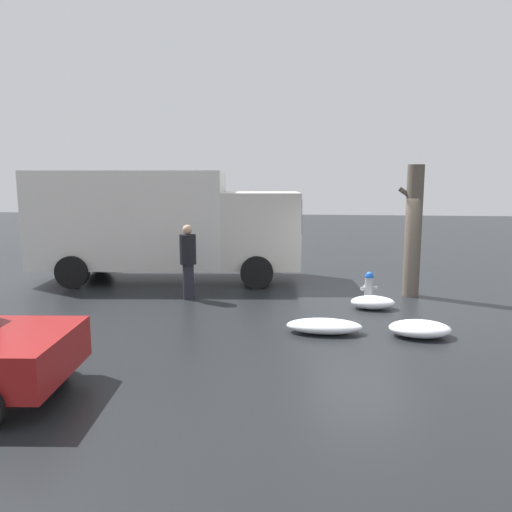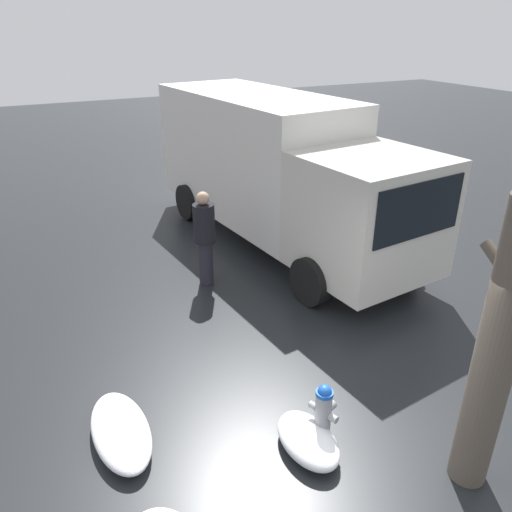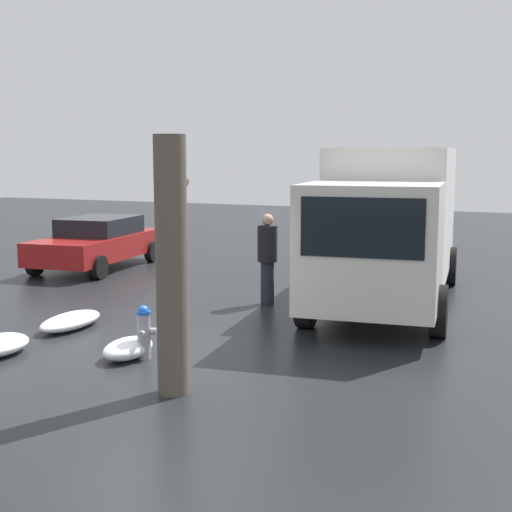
{
  "view_description": "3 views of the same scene",
  "coord_description": "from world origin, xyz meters",
  "px_view_note": "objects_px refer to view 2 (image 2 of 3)",
  "views": [
    {
      "loc": [
        1.38,
        11.7,
        2.99
      ],
      "look_at": [
        2.78,
        -0.9,
        1.01
      ],
      "focal_mm": 35.0,
      "sensor_mm": 36.0,
      "label": 1
    },
    {
      "loc": [
        -3.74,
        2.78,
        4.7
      ],
      "look_at": [
        2.72,
        -0.46,
        1.25
      ],
      "focal_mm": 35.0,
      "sensor_mm": 36.0,
      "label": 2
    },
    {
      "loc": [
        -8.98,
        -5.68,
        3.1
      ],
      "look_at": [
        3.09,
        -0.52,
        1.19
      ],
      "focal_mm": 50.0,
      "sensor_mm": 36.0,
      "label": 3
    }
  ],
  "objects_px": {
    "fire_hydrant": "(323,412)",
    "tree_trunk": "(496,354)",
    "delivery_truck": "(276,167)",
    "pedestrian": "(205,235)"
  },
  "relations": [
    {
      "from": "fire_hydrant",
      "to": "tree_trunk",
      "type": "bearing_deg",
      "value": -64.13
    },
    {
      "from": "delivery_truck",
      "to": "fire_hydrant",
      "type": "bearing_deg",
      "value": 60.79
    },
    {
      "from": "tree_trunk",
      "to": "pedestrian",
      "type": "xyz_separation_m",
      "value": [
        5.58,
        0.96,
        -0.66
      ]
    },
    {
      "from": "tree_trunk",
      "to": "delivery_truck",
      "type": "distance_m",
      "value": 7.02
    },
    {
      "from": "fire_hydrant",
      "to": "delivery_truck",
      "type": "distance_m",
      "value": 6.36
    },
    {
      "from": "delivery_truck",
      "to": "pedestrian",
      "type": "relative_size",
      "value": 4.2
    },
    {
      "from": "fire_hydrant",
      "to": "pedestrian",
      "type": "height_order",
      "value": "pedestrian"
    },
    {
      "from": "fire_hydrant",
      "to": "tree_trunk",
      "type": "height_order",
      "value": "tree_trunk"
    },
    {
      "from": "delivery_truck",
      "to": "pedestrian",
      "type": "distance_m",
      "value": 2.7
    },
    {
      "from": "tree_trunk",
      "to": "delivery_truck",
      "type": "bearing_deg",
      "value": -10.52
    }
  ]
}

